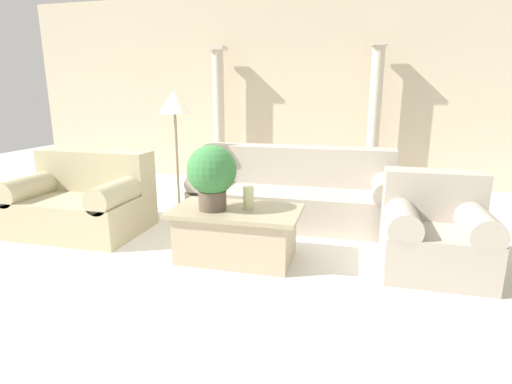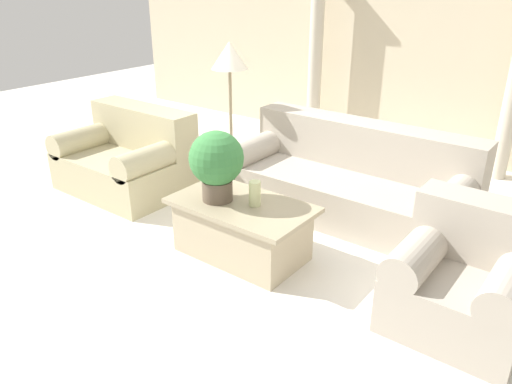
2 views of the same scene
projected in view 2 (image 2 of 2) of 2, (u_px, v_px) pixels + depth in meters
The scene contains 10 objects.
ground_plane at pixel (265, 236), 4.68m from camera, with size 16.00×16.00×0.00m, color silver.
wall_back at pixel (415, 29), 6.35m from camera, with size 10.00×0.06×3.20m.
sofa_long at pixel (351, 180), 5.02m from camera, with size 2.41×0.99×0.90m.
loveseat at pixel (129, 157), 5.60m from camera, with size 1.39×0.99×0.90m.
coffee_table at pixel (242, 229), 4.28m from camera, with size 1.21×0.70×0.50m.
potted_plant at pixel (216, 162), 4.11m from camera, with size 0.46×0.46×0.60m.
pillar_candle at pixel (255, 193), 4.10m from camera, with size 0.10×0.10×0.21m.
floor_lamp at pixel (230, 61), 5.40m from camera, with size 0.40×0.40×1.59m.
column_left at pixel (316, 56), 7.00m from camera, with size 0.27×0.27×2.32m.
armchair at pixel (465, 277), 3.41m from camera, with size 0.88×0.87×0.86m.
Camera 2 is at (2.44, -3.31, 2.28)m, focal length 35.00 mm.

